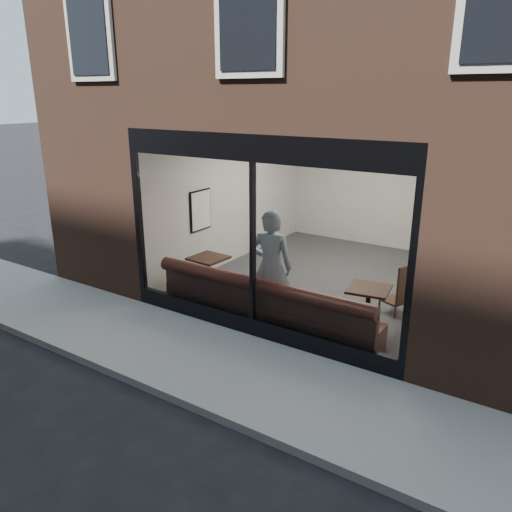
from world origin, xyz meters
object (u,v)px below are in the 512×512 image
Objects in this scene: person at (271,267)px; cafe_chair_right at (394,301)px; cafe_table_left at (208,258)px; cafe_table_right at (369,289)px; banquette at (266,313)px.

person is 5.22× the size of cafe_chair_right.
cafe_table_left reaches higher than cafe_chair_right.
cafe_table_left is 3.54m from cafe_chair_right.
cafe_chair_right is at bearing 80.62° from cafe_table_right.
person is at bearing 64.08° from cafe_chair_right.
banquette is at bearing -153.09° from cafe_table_right.
cafe_table_right is at bearing 3.00° from cafe_table_left.
person is 1.71m from cafe_table_left.
person is at bearing -160.00° from cafe_table_right.
banquette is 1.86m from cafe_table_left.
cafe_table_left is 1.69× the size of cafe_chair_right.
person reaches higher than cafe_chair_right.
person reaches higher than banquette.
cafe_table_left is (-1.68, 0.59, 0.52)m from banquette.
banquette is 10.61× the size of cafe_chair_right.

